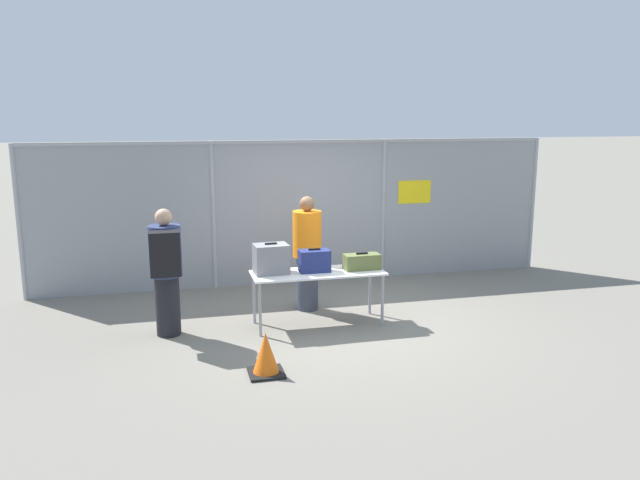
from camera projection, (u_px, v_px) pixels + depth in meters
The scene contains 10 objects.
ground_plane at pixel (335, 322), 8.62m from camera, with size 120.00×120.00×0.00m, color slate.
fence_section at pixel (302, 209), 10.44m from camera, with size 8.81×0.07×2.40m.
inspection_table at pixel (318, 276), 8.38m from camera, with size 1.78×0.65×0.74m.
suitcase_grey at pixel (271, 259), 8.26m from camera, with size 0.46×0.35×0.42m.
suitcase_navy at pixel (314, 261), 8.36m from camera, with size 0.41×0.25×0.32m.
suitcase_olive at pixel (362, 262), 8.49m from camera, with size 0.49×0.24×0.24m.
traveler_hooded at pixel (166, 268), 7.89m from camera, with size 0.41×0.64×1.66m.
security_worker_near at pixel (307, 252), 9.02m from camera, with size 0.41×0.41×1.67m.
utility_trailer at pixel (346, 227), 13.55m from camera, with size 3.58×1.98×0.70m.
traffic_cone at pixel (266, 355), 6.84m from camera, with size 0.39×0.39×0.48m.
Camera 1 is at (-2.19, -7.92, 2.83)m, focal length 35.00 mm.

